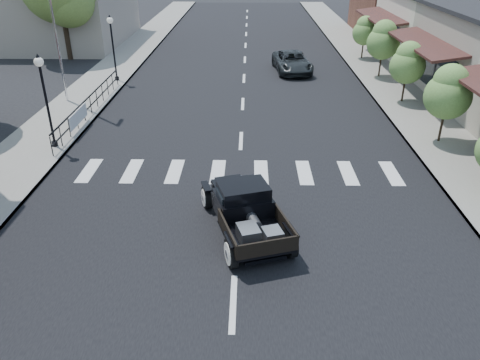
{
  "coord_description": "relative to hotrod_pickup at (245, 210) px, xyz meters",
  "views": [
    {
      "loc": [
        0.33,
        -11.48,
        7.71
      ],
      "look_at": [
        0.07,
        1.46,
        1.0
      ],
      "focal_mm": 35.0,
      "sensor_mm": 36.0,
      "label": 1
    }
  ],
  "objects": [
    {
      "name": "sidewalk_right",
      "position": [
        8.25,
        14.9,
        -0.67
      ],
      "size": [
        3.0,
        80.0,
        0.15
      ],
      "primitive_type": "cube",
      "color": "gray",
      "rests_on": "ground"
    },
    {
      "name": "sidewalk_left",
      "position": [
        -8.75,
        14.9,
        -0.67
      ],
      "size": [
        3.0,
        80.0,
        0.15
      ],
      "primitive_type": "cube",
      "color": "gray",
      "rests_on": "ground"
    },
    {
      "name": "small_tree_e",
      "position": [
        8.05,
        22.08,
        0.78
      ],
      "size": [
        1.65,
        1.65,
        2.75
      ],
      "primitive_type": null,
      "color": "#5C883E",
      "rests_on": "sidewalk_right"
    },
    {
      "name": "low_building_left",
      "position": [
        -15.25,
        27.9,
        1.76
      ],
      "size": [
        10.0,
        12.0,
        5.0
      ],
      "primitive_type": "cube",
      "color": "gray",
      "rests_on": "ground"
    },
    {
      "name": "ground",
      "position": [
        -0.25,
        -0.1,
        -0.74
      ],
      "size": [
        120.0,
        120.0,
        0.0
      ],
      "primitive_type": "plane",
      "color": "black",
      "rests_on": "ground"
    },
    {
      "name": "road_markings",
      "position": [
        -0.25,
        9.9,
        -0.74
      ],
      "size": [
        12.0,
        60.0,
        0.06
      ],
      "primitive_type": null,
      "color": "silver",
      "rests_on": "ground"
    },
    {
      "name": "lamp_post_b",
      "position": [
        -7.85,
        5.9,
        1.27
      ],
      "size": [
        0.36,
        0.36,
        3.73
      ],
      "primitive_type": null,
      "color": "black",
      "rests_on": "sidewalk_left"
    },
    {
      "name": "hotrod_pickup",
      "position": [
        0.0,
        0.0,
        0.0
      ],
      "size": [
        3.19,
        4.69,
        1.49
      ],
      "primitive_type": null,
      "rotation": [
        0.0,
        0.0,
        0.3
      ],
      "color": "black",
      "rests_on": "ground"
    },
    {
      "name": "road",
      "position": [
        -0.25,
        14.9,
        -0.73
      ],
      "size": [
        14.0,
        80.0,
        0.02
      ],
      "primitive_type": "cube",
      "color": "black",
      "rests_on": "ground"
    },
    {
      "name": "small_tree_d",
      "position": [
        8.05,
        17.1,
        1.02
      ],
      "size": [
        1.93,
        1.93,
        3.22
      ],
      "primitive_type": null,
      "color": "#5C883E",
      "rests_on": "sidewalk_right"
    },
    {
      "name": "big_tree_far",
      "position": [
        -12.75,
        21.9,
        3.01
      ],
      "size": [
        5.11,
        5.11,
        7.51
      ],
      "primitive_type": null,
      "color": "#5B7632",
      "rests_on": "ground"
    },
    {
      "name": "second_car",
      "position": [
        2.82,
        18.61,
        -0.11
      ],
      "size": [
        2.55,
        4.73,
        1.26
      ],
      "primitive_type": "imported",
      "rotation": [
        0.0,
        0.0,
        0.1
      ],
      "color": "black",
      "rests_on": "ground"
    },
    {
      "name": "small_tree_c",
      "position": [
        8.05,
        12.14,
        0.88
      ],
      "size": [
        1.77,
        1.77,
        2.95
      ],
      "primitive_type": null,
      "color": "#5C883E",
      "rests_on": "sidewalk_right"
    },
    {
      "name": "small_tree_b",
      "position": [
        8.05,
        6.76,
        0.96
      ],
      "size": [
        1.86,
        1.86,
        3.1
      ],
      "primitive_type": null,
      "color": "#5C883E",
      "rests_on": "sidewalk_right"
    },
    {
      "name": "storefront_far",
      "position": [
        14.75,
        21.9,
        1.51
      ],
      "size": [
        10.0,
        9.0,
        4.5
      ],
      "primitive_type": "cube",
      "color": "beige",
      "rests_on": "ground"
    },
    {
      "name": "banner",
      "position": [
        -7.47,
        7.9,
        -0.29
      ],
      "size": [
        0.04,
        2.2,
        0.6
      ],
      "primitive_type": null,
      "color": "silver",
      "rests_on": "sidewalk_left"
    },
    {
      "name": "railing",
      "position": [
        -7.55,
        9.9,
        -0.09
      ],
      "size": [
        0.08,
        10.0,
        1.0
      ],
      "primitive_type": null,
      "color": "black",
      "rests_on": "sidewalk_left"
    },
    {
      "name": "lamp_post_c",
      "position": [
        -7.85,
        15.9,
        1.27
      ],
      "size": [
        0.36,
        0.36,
        3.73
      ],
      "primitive_type": null,
      "color": "black",
      "rests_on": "sidewalk_left"
    }
  ]
}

